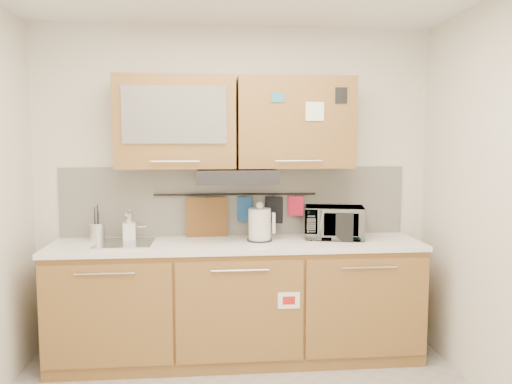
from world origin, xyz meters
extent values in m
plane|color=silver|center=(0.00, 1.50, 1.30)|extent=(3.20, 0.00, 3.20)
cube|color=olive|center=(0.00, 1.20, 0.44)|extent=(2.80, 0.60, 0.88)
cube|color=black|center=(0.00, 1.20, 0.05)|extent=(2.80, 0.54, 0.10)
cube|color=olive|center=(-0.93, 0.89, 0.47)|extent=(0.91, 0.02, 0.74)
cylinder|color=silver|center=(-0.93, 0.86, 0.78)|extent=(0.41, 0.01, 0.01)
cube|color=olive|center=(0.00, 0.89, 0.47)|extent=(0.91, 0.02, 0.74)
cylinder|color=silver|center=(0.00, 0.86, 0.78)|extent=(0.41, 0.01, 0.01)
cube|color=olive|center=(0.93, 0.89, 0.47)|extent=(0.91, 0.02, 0.74)
cylinder|color=silver|center=(0.93, 0.86, 0.78)|extent=(0.41, 0.01, 0.01)
cube|color=white|center=(0.00, 1.19, 0.90)|extent=(2.82, 0.62, 0.04)
cube|color=silver|center=(0.00, 1.49, 1.20)|extent=(2.80, 0.02, 0.56)
cube|color=olive|center=(-0.46, 1.32, 1.83)|extent=(0.90, 0.35, 0.70)
cube|color=silver|center=(-0.46, 1.14, 1.88)|extent=(0.76, 0.02, 0.42)
cube|color=olive|center=(0.46, 1.32, 1.83)|extent=(0.90, 0.35, 0.70)
cube|color=white|center=(0.58, 1.14, 1.91)|extent=(0.14, 0.00, 0.14)
cube|color=black|center=(0.00, 1.25, 1.42)|extent=(0.60, 0.46, 0.10)
cube|color=silver|center=(-0.85, 1.20, 0.92)|extent=(0.42, 0.40, 0.03)
cylinder|color=silver|center=(-0.83, 1.36, 1.04)|extent=(0.03, 0.03, 0.24)
cylinder|color=silver|center=(-0.83, 1.28, 1.14)|extent=(0.02, 0.18, 0.02)
cylinder|color=black|center=(0.00, 1.45, 1.26)|extent=(1.30, 0.02, 0.02)
cylinder|color=silver|center=(-1.07, 1.32, 0.99)|extent=(0.13, 0.13, 0.14)
cylinder|color=black|center=(-1.09, 1.33, 1.05)|extent=(0.01, 0.01, 0.26)
cylinder|color=black|center=(-1.06, 1.30, 1.04)|extent=(0.01, 0.01, 0.23)
cylinder|color=black|center=(-1.07, 1.34, 1.06)|extent=(0.01, 0.01, 0.28)
cylinder|color=black|center=(-1.09, 1.30, 1.02)|extent=(0.01, 0.01, 0.21)
cylinder|color=silver|center=(0.17, 1.22, 1.05)|extent=(0.18, 0.18, 0.25)
sphere|color=silver|center=(0.17, 1.22, 1.20)|extent=(0.06, 0.06, 0.06)
cube|color=silver|center=(0.28, 1.22, 1.06)|extent=(0.02, 0.04, 0.16)
cylinder|color=black|center=(0.17, 1.22, 0.93)|extent=(0.19, 0.19, 0.01)
cube|color=black|center=(0.76, 1.21, 1.03)|extent=(0.33, 0.25, 0.22)
cube|color=black|center=(0.71, 1.22, 1.13)|extent=(0.12, 0.15, 0.01)
cube|color=black|center=(0.81, 1.19, 1.13)|extent=(0.12, 0.15, 0.01)
imported|color=#999999|center=(0.77, 1.27, 1.05)|extent=(0.51, 0.40, 0.25)
imported|color=#999999|center=(-0.83, 1.32, 1.03)|extent=(0.11, 0.11, 0.21)
cube|color=brown|center=(-0.24, 1.44, 1.03)|extent=(0.33, 0.04, 0.41)
cube|color=navy|center=(0.08, 1.44, 1.14)|extent=(0.12, 0.06, 0.20)
cube|color=black|center=(0.31, 1.44, 1.13)|extent=(0.14, 0.09, 0.22)
cube|color=red|center=(0.49, 1.44, 1.16)|extent=(0.13, 0.06, 0.16)
camera|label=1|loc=(-0.20, -2.57, 1.67)|focal=35.00mm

